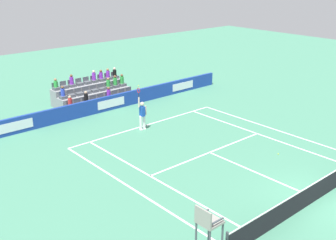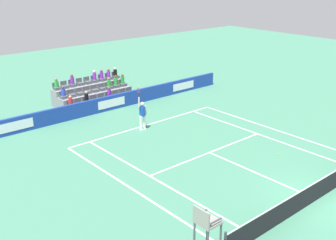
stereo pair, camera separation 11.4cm
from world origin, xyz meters
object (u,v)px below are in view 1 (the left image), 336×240
at_px(tennis_player, 142,114).
at_px(umpire_chair, 208,228).
at_px(loose_tennis_ball, 278,154).
at_px(tennis_net, 319,189).

height_order(tennis_player, umpire_chair, tennis_player).
relative_size(umpire_chair, loose_tennis_ball, 34.41).
distance_m(tennis_net, loose_tennis_ball, 4.62).
distance_m(tennis_net, umpire_chair, 6.84).
bearing_deg(tennis_net, umpire_chair, -1.07).
bearing_deg(umpire_chair, loose_tennis_ball, -158.42).
height_order(umpire_chair, loose_tennis_ball, umpire_chair).
bearing_deg(loose_tennis_ball, umpire_chair, 21.58).
height_order(tennis_net, tennis_player, tennis_player).
relative_size(tennis_net, umpire_chair, 5.12).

